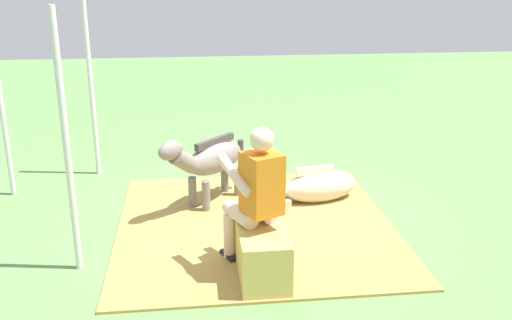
% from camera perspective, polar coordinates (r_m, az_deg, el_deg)
% --- Properties ---
extents(ground_plane, '(24.00, 24.00, 0.00)m').
position_cam_1_polar(ground_plane, '(6.19, -0.83, -5.66)').
color(ground_plane, '#608C4C').
extents(hay_patch, '(2.93, 2.81, 0.02)m').
position_cam_1_polar(hay_patch, '(5.98, -0.11, -6.48)').
color(hay_patch, '#AD8C47').
rests_on(hay_patch, ground).
extents(hay_bale, '(0.76, 0.41, 0.46)m').
position_cam_1_polar(hay_bale, '(4.93, 0.63, -9.38)').
color(hay_bale, tan).
rests_on(hay_bale, ground).
extents(person_seated, '(0.72, 0.58, 1.34)m').
position_cam_1_polar(person_seated, '(4.85, -0.11, -3.28)').
color(person_seated, beige).
rests_on(person_seated, ground).
extents(pony_standing, '(1.08, 1.04, 0.89)m').
position_cam_1_polar(pony_standing, '(6.33, -4.63, 0.01)').
color(pony_standing, slate).
rests_on(pony_standing, ground).
extents(pony_lying, '(0.58, 1.36, 0.42)m').
position_cam_1_polar(pony_lying, '(6.54, 5.63, -2.63)').
color(pony_lying, beige).
rests_on(pony_lying, ground).
extents(tent_pole_left, '(0.06, 0.06, 2.28)m').
position_cam_1_polar(tent_pole_left, '(5.01, -18.39, 1.34)').
color(tent_pole_left, silver).
rests_on(tent_pole_left, ground).
extents(tent_pole_right, '(0.06, 0.06, 2.28)m').
position_cam_1_polar(tent_pole_right, '(7.46, -16.13, 6.99)').
color(tent_pole_right, silver).
rests_on(tent_pole_right, ground).
extents(tent_pole_mid, '(0.06, 0.06, 2.28)m').
position_cam_1_polar(tent_pole_mid, '(7.07, -24.13, 5.49)').
color(tent_pole_mid, silver).
rests_on(tent_pole_mid, ground).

